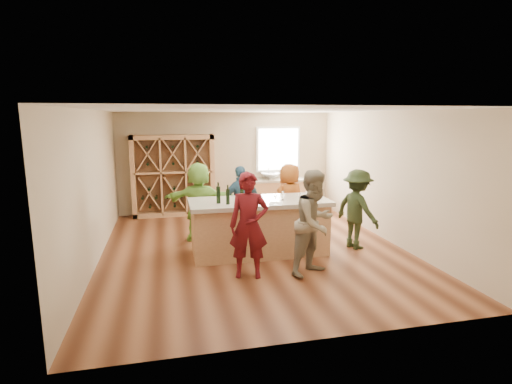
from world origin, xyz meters
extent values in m
cube|color=brown|center=(0.00, 0.00, -0.05)|extent=(6.00, 7.00, 0.10)
cube|color=white|center=(0.00, 0.00, 2.85)|extent=(6.00, 7.00, 0.10)
cube|color=tan|center=(0.00, 3.55, 1.40)|extent=(6.00, 0.10, 2.80)
cube|color=tan|center=(0.00, -3.55, 1.40)|extent=(6.00, 0.10, 2.80)
cube|color=tan|center=(-3.05, 0.00, 1.40)|extent=(0.10, 7.00, 2.80)
cube|color=tan|center=(3.05, 0.00, 1.40)|extent=(0.10, 7.00, 2.80)
cube|color=white|center=(1.50, 3.47, 1.75)|extent=(1.30, 0.06, 1.30)
cube|color=white|center=(1.50, 3.44, 1.75)|extent=(1.18, 0.01, 1.18)
cube|color=tan|center=(-1.50, 3.27, 1.10)|extent=(2.20, 0.45, 2.20)
cube|color=tan|center=(1.40, 3.20, 0.43)|extent=(1.60, 0.58, 0.86)
cube|color=#B4A893|center=(1.40, 3.20, 0.89)|extent=(1.70, 0.62, 0.06)
imported|color=silver|center=(1.20, 3.20, 1.01)|extent=(0.54, 0.54, 0.19)
cylinder|color=silver|center=(1.20, 3.38, 1.07)|extent=(0.02, 0.02, 0.30)
cube|color=tan|center=(0.06, -0.27, 0.50)|extent=(2.60, 1.00, 1.00)
cube|color=#B4A893|center=(0.06, -0.27, 1.04)|extent=(2.72, 1.12, 0.08)
cylinder|color=black|center=(-0.76, -0.39, 1.24)|extent=(0.10, 0.10, 0.32)
cylinder|color=black|center=(-0.60, -0.51, 1.22)|extent=(0.07, 0.07, 0.28)
cylinder|color=black|center=(-0.32, -0.46, 1.22)|extent=(0.09, 0.09, 0.29)
cylinder|color=black|center=(-0.21, -0.41, 1.24)|extent=(0.10, 0.10, 0.32)
cone|color=white|center=(-0.22, -0.76, 1.18)|extent=(0.09, 0.09, 0.20)
cone|color=white|center=(0.25, -0.76, 1.17)|extent=(0.08, 0.08, 0.18)
cone|color=white|center=(0.72, -0.71, 1.17)|extent=(0.08, 0.08, 0.18)
cone|color=white|center=(0.51, -0.37, 1.16)|extent=(0.08, 0.08, 0.16)
cone|color=white|center=(0.95, -0.51, 1.17)|extent=(0.08, 0.08, 0.17)
cube|color=white|center=(-0.31, -0.66, 1.08)|extent=(0.28, 0.35, 0.00)
cube|color=white|center=(0.27, -0.67, 1.08)|extent=(0.34, 0.39, 0.00)
cube|color=white|center=(0.92, -0.64, 1.08)|extent=(0.25, 0.32, 0.00)
imported|color=#590F14|center=(-0.38, -1.39, 0.90)|extent=(0.75, 0.62, 1.79)
imported|color=gray|center=(0.74, -1.50, 0.91)|extent=(1.00, 0.87, 1.81)
imported|color=#263319|center=(2.09, -0.38, 0.82)|extent=(0.82, 1.16, 1.63)
imported|color=#335972|center=(-0.09, 0.81, 0.81)|extent=(1.02, 0.65, 1.62)
imported|color=#994C19|center=(1.00, 0.76, 0.82)|extent=(0.94, 0.79, 1.65)
imported|color=#8CC64C|center=(-1.01, 0.86, 0.86)|extent=(1.69, 0.96, 1.73)
camera|label=1|loc=(-1.69, -7.67, 2.67)|focal=28.00mm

